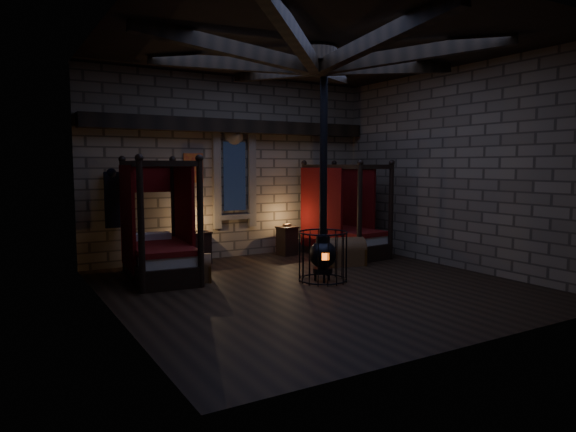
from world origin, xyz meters
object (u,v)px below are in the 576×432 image
bed_right (343,233)px  trunk_left (192,269)px  trunk_right (344,252)px  bed_left (159,249)px  stove (323,250)px

bed_right → trunk_left: (-4.14, -0.88, -0.30)m
trunk_left → trunk_right: bearing=18.7°
bed_right → trunk_right: size_ratio=2.31×
bed_left → trunk_left: 0.81m
bed_left → trunk_right: (3.83, -0.78, -0.28)m
stove → trunk_left: bearing=173.5°
stove → trunk_right: bearing=63.1°
trunk_left → stove: 2.47m
bed_left → bed_right: size_ratio=1.03×
bed_left → stove: 3.14m
bed_left → trunk_left: (0.43, -0.61, -0.32)m
bed_right → trunk_left: size_ratio=2.61×
trunk_left → stove: stove is taller
bed_left → trunk_right: 3.92m
bed_left → stove: size_ratio=0.55×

